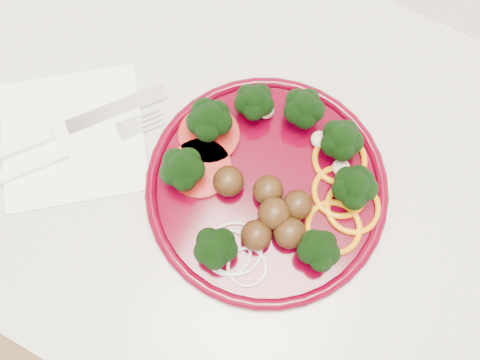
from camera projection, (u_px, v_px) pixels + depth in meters
The scene contains 5 objects.
counter at pixel (162, 196), 1.10m from camera, with size 2.40×0.60×0.90m.
plate at pixel (273, 182), 0.62m from camera, with size 0.29×0.29×0.06m.
napkin at pixel (73, 136), 0.66m from camera, with size 0.17×0.17×0.00m, color white.
knife at pixel (48, 135), 0.65m from camera, with size 0.16×0.20×0.01m.
fork at pixel (53, 158), 0.64m from camera, with size 0.14×0.18×0.01m.
Camera 1 is at (0.29, 1.51, 1.51)m, focal length 40.00 mm.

